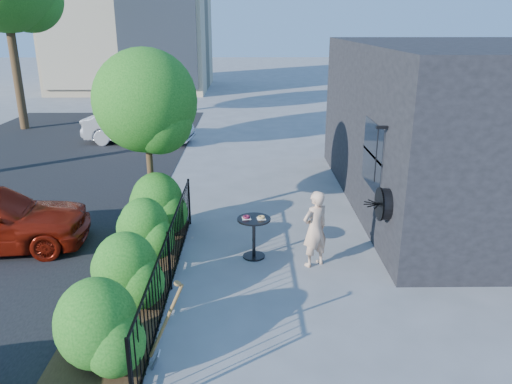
{
  "coord_description": "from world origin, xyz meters",
  "views": [
    {
      "loc": [
        -0.1,
        -7.8,
        4.48
      ],
      "look_at": [
        0.03,
        1.77,
        1.2
      ],
      "focal_mm": 35.0,
      "sensor_mm": 36.0,
      "label": 1
    }
  ],
  "objects_px": {
    "patio_tree": "(148,107)",
    "car_silver": "(139,126)",
    "woman": "(315,229)",
    "shovel": "(164,330)",
    "cafe_table": "(254,230)"
  },
  "relations": [
    {
      "from": "woman",
      "to": "shovel",
      "type": "xyz_separation_m",
      "value": [
        -2.39,
        -2.98,
        -0.17
      ]
    },
    {
      "from": "patio_tree",
      "to": "woman",
      "type": "height_order",
      "value": "patio_tree"
    },
    {
      "from": "cafe_table",
      "to": "woman",
      "type": "bearing_deg",
      "value": -17.35
    },
    {
      "from": "patio_tree",
      "to": "car_silver",
      "type": "distance_m",
      "value": 8.98
    },
    {
      "from": "car_silver",
      "to": "woman",
      "type": "bearing_deg",
      "value": -144.4
    },
    {
      "from": "patio_tree",
      "to": "woman",
      "type": "bearing_deg",
      "value": -28.96
    },
    {
      "from": "patio_tree",
      "to": "car_silver",
      "type": "height_order",
      "value": "patio_tree"
    },
    {
      "from": "shovel",
      "to": "car_silver",
      "type": "xyz_separation_m",
      "value": [
        -3.12,
        13.31,
        0.09
      ]
    },
    {
      "from": "patio_tree",
      "to": "cafe_table",
      "type": "height_order",
      "value": "patio_tree"
    },
    {
      "from": "patio_tree",
      "to": "shovel",
      "type": "bearing_deg",
      "value": -78.54
    },
    {
      "from": "patio_tree",
      "to": "shovel",
      "type": "height_order",
      "value": "patio_tree"
    },
    {
      "from": "car_silver",
      "to": "shovel",
      "type": "bearing_deg",
      "value": -159.26
    },
    {
      "from": "shovel",
      "to": "car_silver",
      "type": "height_order",
      "value": "car_silver"
    },
    {
      "from": "patio_tree",
      "to": "car_silver",
      "type": "xyz_separation_m",
      "value": [
        -2.13,
        8.47,
        -2.08
      ]
    },
    {
      "from": "shovel",
      "to": "car_silver",
      "type": "distance_m",
      "value": 13.67
    }
  ]
}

